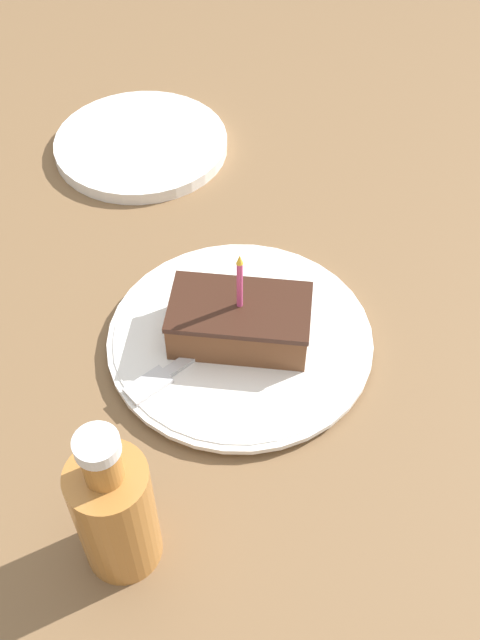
# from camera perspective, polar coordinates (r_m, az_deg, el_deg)

# --- Properties ---
(ground_plane) EXTENTS (2.40, 2.40, 0.04)m
(ground_plane) POSITION_cam_1_polar(r_m,az_deg,el_deg) (0.79, 1.03, -4.37)
(ground_plane) COLOR brown
(ground_plane) RESTS_ON ground
(plate) EXTENTS (0.28, 0.28, 0.02)m
(plate) POSITION_cam_1_polar(r_m,az_deg,el_deg) (0.78, -0.00, -1.46)
(plate) COLOR white
(plate) RESTS_ON ground_plane
(cake_slice) EXTENTS (0.08, 0.14, 0.12)m
(cake_slice) POSITION_cam_1_polar(r_m,az_deg,el_deg) (0.76, -0.02, -0.03)
(cake_slice) COLOR brown
(cake_slice) RESTS_ON plate
(fork) EXTENTS (0.14, 0.13, 0.00)m
(fork) POSITION_cam_1_polar(r_m,az_deg,el_deg) (0.76, -3.99, -3.00)
(fork) COLOR silver
(fork) RESTS_ON plate
(bottle) EXTENTS (0.06, 0.06, 0.18)m
(bottle) POSITION_cam_1_polar(r_m,az_deg,el_deg) (0.62, -9.51, -14.18)
(bottle) COLOR #B27233
(bottle) RESTS_ON ground_plane
(side_plate) EXTENTS (0.23, 0.23, 0.02)m
(side_plate) POSITION_cam_1_polar(r_m,az_deg,el_deg) (1.04, -7.53, 13.14)
(side_plate) COLOR white
(side_plate) RESTS_ON ground_plane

